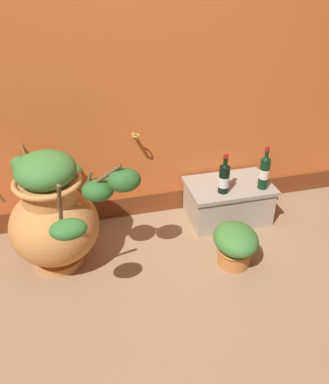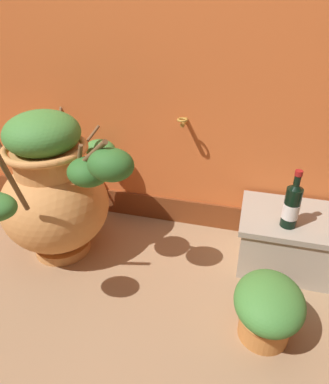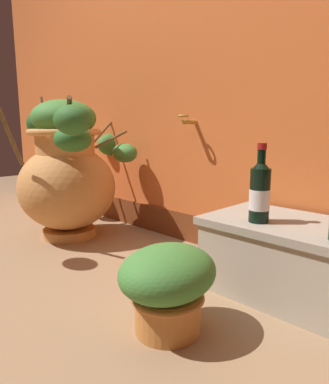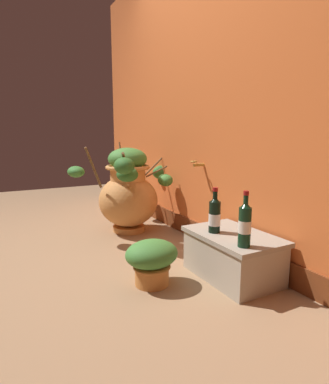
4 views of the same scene
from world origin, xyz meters
TOP-DOWN VIEW (x-y plane):
  - ground_plane at (0.00, 0.00)m, footprint 7.00×7.00m
  - terracotta_urn at (-0.59, 0.66)m, footprint 1.12×1.16m
  - stone_ledge at (0.68, 0.87)m, footprint 0.63×0.41m
  - wine_bottle_middle at (0.59, 0.78)m, footprint 0.08×0.08m
  - potted_shrub at (0.53, 0.36)m, footprint 0.28×0.33m

SIDE VIEW (x-z plane):
  - ground_plane at x=0.00m, z-range 0.00..0.00m
  - stone_ledge at x=0.68m, z-range 0.01..0.31m
  - potted_shrub at x=0.53m, z-range 0.02..0.31m
  - terracotta_urn at x=-0.59m, z-range -0.03..0.82m
  - wine_bottle_middle at x=0.59m, z-range 0.27..0.57m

